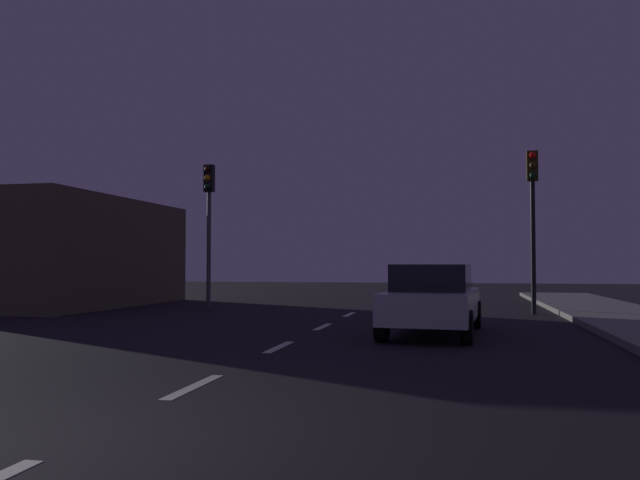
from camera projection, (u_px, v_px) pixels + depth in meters
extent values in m
plane|color=black|center=(288.00, 343.00, 12.08)|extent=(80.00, 80.00, 0.00)
cube|color=silver|center=(194.00, 386.00, 7.78)|extent=(0.16, 1.60, 0.01)
cube|color=silver|center=(279.00, 347.00, 11.49)|extent=(0.16, 1.60, 0.01)
cube|color=silver|center=(323.00, 327.00, 15.20)|extent=(0.16, 1.60, 0.01)
cube|color=silver|center=(349.00, 314.00, 18.92)|extent=(0.16, 1.60, 0.01)
cylinder|color=#4C4C51|center=(209.00, 237.00, 21.23)|extent=(0.14, 0.14, 4.79)
cube|color=black|center=(209.00, 178.00, 21.30)|extent=(0.32, 0.24, 0.90)
sphere|color=#3F0C0C|center=(207.00, 169.00, 21.16)|extent=(0.20, 0.20, 0.20)
sphere|color=orange|center=(207.00, 178.00, 21.15)|extent=(0.20, 0.20, 0.20)
sphere|color=#0C3319|center=(207.00, 187.00, 21.13)|extent=(0.20, 0.20, 0.20)
cylinder|color=black|center=(533.00, 232.00, 19.08)|extent=(0.14, 0.14, 4.87)
cube|color=#382D0C|center=(532.00, 166.00, 19.15)|extent=(0.32, 0.24, 0.90)
sphere|color=red|center=(533.00, 155.00, 19.01)|extent=(0.20, 0.20, 0.20)
sphere|color=#3F2D0C|center=(533.00, 165.00, 19.00)|extent=(0.20, 0.20, 0.20)
sphere|color=#0C3319|center=(533.00, 175.00, 18.98)|extent=(0.20, 0.20, 0.20)
cube|color=silver|center=(433.00, 305.00, 13.62)|extent=(2.04, 4.42, 0.61)
cube|color=black|center=(432.00, 278.00, 13.44)|extent=(1.65, 2.05, 0.55)
cylinder|color=black|center=(408.00, 313.00, 15.37)|extent=(0.27, 0.66, 0.64)
cylinder|color=black|center=(476.00, 314.00, 14.91)|extent=(0.27, 0.66, 0.64)
cylinder|color=black|center=(382.00, 325.00, 12.30)|extent=(0.27, 0.66, 0.64)
cylinder|color=black|center=(467.00, 327.00, 11.85)|extent=(0.27, 0.66, 0.64)
cube|color=brown|center=(64.00, 253.00, 22.96)|extent=(5.28, 9.06, 3.78)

